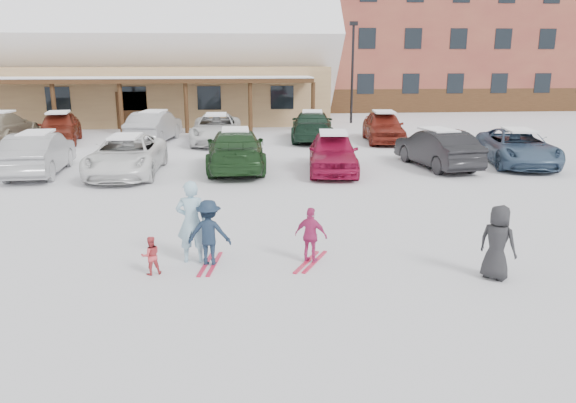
{
  "coord_description": "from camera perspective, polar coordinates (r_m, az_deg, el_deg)",
  "views": [
    {
      "loc": [
        -0.87,
        -11.47,
        4.26
      ],
      "look_at": [
        0.3,
        1.0,
        1.0
      ],
      "focal_mm": 35.0,
      "sensor_mm": 36.0,
      "label": 1
    }
  ],
  "objects": [
    {
      "name": "parked_car_9",
      "position": [
        29.41,
        -13.43,
        7.4
      ],
      "size": [
        2.42,
        4.94,
        1.56
      ],
      "primitive_type": "imported",
      "rotation": [
        0.0,
        0.0,
        2.97
      ],
      "color": "#9F9FA3",
      "rests_on": "ground"
    },
    {
      "name": "bystander_dark",
      "position": [
        11.66,
        20.52,
        -3.92
      ],
      "size": [
        0.84,
        0.86,
        1.49
      ],
      "primitive_type": "imported",
      "rotation": [
        0.0,
        0.0,
        2.29
      ],
      "color": "#242426",
      "rests_on": "ground"
    },
    {
      "name": "parked_car_1",
      "position": [
        22.64,
        -24.03,
        4.48
      ],
      "size": [
        1.91,
        4.8,
        1.55
      ],
      "primitive_type": "imported",
      "rotation": [
        0.0,
        0.0,
        3.2
      ],
      "color": "#9A9B9E",
      "rests_on": "ground"
    },
    {
      "name": "day_lodge",
      "position": [
        40.26,
        -17.51,
        13.5
      ],
      "size": [
        29.12,
        12.5,
        10.38
      ],
      "color": "tan",
      "rests_on": "ground"
    },
    {
      "name": "conifer_4",
      "position": [
        67.26,
        26.86,
        15.04
      ],
      "size": [
        5.06,
        5.06,
        11.73
      ],
      "color": "black",
      "rests_on": "ground"
    },
    {
      "name": "parked_car_2",
      "position": [
        21.46,
        -16.08,
        4.52
      ],
      "size": [
        2.5,
        5.21,
        1.43
      ],
      "primitive_type": "imported",
      "rotation": [
        0.0,
        0.0,
        -0.02
      ],
      "color": "white",
      "rests_on": "ground"
    },
    {
      "name": "parked_car_5",
      "position": [
        22.78,
        14.93,
        5.22
      ],
      "size": [
        2.29,
        4.71,
        1.49
      ],
      "primitive_type": "imported",
      "rotation": [
        0.0,
        0.0,
        3.31
      ],
      "color": "black",
      "rests_on": "ground"
    },
    {
      "name": "parked_car_10",
      "position": [
        28.44,
        -7.29,
        7.34
      ],
      "size": [
        2.48,
        5.25,
        1.45
      ],
      "primitive_type": "imported",
      "rotation": [
        0.0,
        0.0,
        -0.01
      ],
      "color": "white",
      "rests_on": "ground"
    },
    {
      "name": "parked_car_11",
      "position": [
        29.19,
        2.47,
        7.68
      ],
      "size": [
        2.76,
        5.4,
        1.5
      ],
      "primitive_type": "imported",
      "rotation": [
        0.0,
        0.0,
        3.01
      ],
      "color": "#193425",
      "rests_on": "ground"
    },
    {
      "name": "conifer_3",
      "position": [
        55.9,
        1.77,
        15.47
      ],
      "size": [
        3.96,
        3.96,
        9.18
      ],
      "color": "black",
      "rests_on": "ground"
    },
    {
      "name": "parked_car_12",
      "position": [
        29.07,
        9.67,
        7.49
      ],
      "size": [
        2.28,
        4.68,
        1.54
      ],
      "primitive_type": "imported",
      "rotation": [
        0.0,
        0.0,
        -0.11
      ],
      "color": "maroon",
      "rests_on": "ground"
    },
    {
      "name": "child_navy",
      "position": [
        11.76,
        -8.02,
        -3.18
      ],
      "size": [
        0.98,
        0.66,
        1.4
      ],
      "primitive_type": "imported",
      "rotation": [
        0.0,
        0.0,
        2.98
      ],
      "color": "#17263A",
      "rests_on": "ground"
    },
    {
      "name": "parked_car_4",
      "position": [
        21.13,
        4.58,
        4.99
      ],
      "size": [
        2.33,
        4.62,
        1.51
      ],
      "primitive_type": "imported",
      "rotation": [
        0.0,
        0.0,
        -0.13
      ],
      "color": "#9E123B",
      "rests_on": "ground"
    },
    {
      "name": "ground",
      "position": [
        12.26,
        -0.96,
        -5.74
      ],
      "size": [
        160.0,
        160.0,
        0.0
      ],
      "primitive_type": "plane",
      "color": "white",
      "rests_on": "ground"
    },
    {
      "name": "parked_car_7",
      "position": [
        31.61,
        -27.12,
        6.69
      ],
      "size": [
        2.37,
        5.46,
        1.56
      ],
      "primitive_type": "imported",
      "rotation": [
        0.0,
        0.0,
        3.11
      ],
      "color": "gray",
      "rests_on": "ground"
    },
    {
      "name": "parked_car_8",
      "position": [
        30.58,
        -22.2,
        6.97
      ],
      "size": [
        2.5,
        4.75,
        1.54
      ],
      "primitive_type": "imported",
      "rotation": [
        0.0,
        0.0,
        0.16
      ],
      "color": "maroon",
      "rests_on": "ground"
    },
    {
      "name": "parked_car_6",
      "position": [
        24.37,
        22.28,
        5.11
      ],
      "size": [
        3.15,
        5.38,
        1.41
      ],
      "primitive_type": "imported",
      "rotation": [
        0.0,
        0.0,
        -0.17
      ],
      "color": "#3F5774",
      "rests_on": "ground"
    },
    {
      "name": "adult_skier",
      "position": [
        11.95,
        -9.77,
        -2.04
      ],
      "size": [
        0.66,
        0.45,
        1.77
      ],
      "primitive_type": "imported",
      "rotation": [
        0.0,
        0.0,
        3.11
      ],
      "color": "#96C3D9",
      "rests_on": "ground"
    },
    {
      "name": "parked_car_3",
      "position": [
        21.6,
        -5.34,
        5.25
      ],
      "size": [
        2.2,
        5.36,
        1.55
      ],
      "primitive_type": "imported",
      "rotation": [
        0.0,
        0.0,
        3.15
      ],
      "color": "#1C3C1C",
      "rests_on": "ground"
    },
    {
      "name": "toddler_red",
      "position": [
        11.57,
        -13.77,
        -5.35
      ],
      "size": [
        0.46,
        0.41,
        0.79
      ],
      "primitive_type": "imported",
      "rotation": [
        0.0,
        0.0,
        3.46
      ],
      "color": "#CC3F46",
      "rests_on": "ground"
    },
    {
      "name": "skis_child_navy",
      "position": [
        11.98,
        -7.9,
        -6.3
      ],
      "size": [
        0.43,
        1.41,
        0.03
      ],
      "primitive_type": "cube",
      "rotation": [
        0.0,
        0.0,
        2.98
      ],
      "color": "#BD1B3A",
      "rests_on": "ground"
    },
    {
      "name": "child_magenta",
      "position": [
        11.8,
        2.35,
        -3.47
      ],
      "size": [
        0.76,
        0.59,
        1.21
      ],
      "primitive_type": "imported",
      "rotation": [
        0.0,
        0.0,
        2.66
      ],
      "color": "#BF2F6F",
      "rests_on": "ground"
    },
    {
      "name": "alpine_hotel",
      "position": [
        51.91,
        12.31,
        19.11
      ],
      "size": [
        31.48,
        14.01,
        21.48
      ],
      "color": "brown",
      "rests_on": "ground"
    },
    {
      "name": "lamp_post",
      "position": [
        36.98,
        6.57,
        13.44
      ],
      "size": [
        0.5,
        0.25,
        6.34
      ],
      "color": "black",
      "rests_on": "ground"
    },
    {
      "name": "skis_child_magenta",
      "position": [
        12.0,
        2.32,
        -6.14
      ],
      "size": [
        0.82,
        1.33,
        0.03
      ],
      "primitive_type": "cube",
      "rotation": [
        0.0,
        0.0,
        2.66
      ],
      "color": "#BD1B3A",
      "rests_on": "ground"
    }
  ]
}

